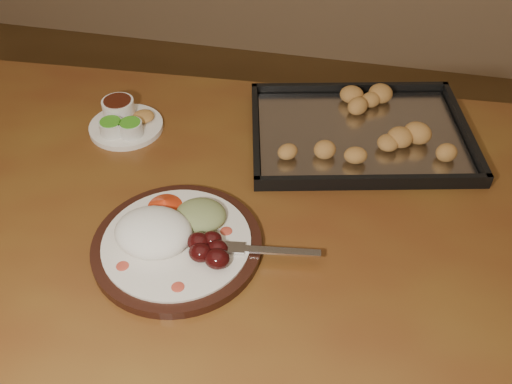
# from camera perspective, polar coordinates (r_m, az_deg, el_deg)

# --- Properties ---
(dining_table) EXTENTS (1.55, 0.99, 0.75)m
(dining_table) POSITION_cam_1_polar(r_m,az_deg,el_deg) (1.15, -3.99, -5.02)
(dining_table) COLOR brown
(dining_table) RESTS_ON ground
(dinner_plate) EXTENTS (0.40, 0.30, 0.07)m
(dinner_plate) POSITION_cam_1_polar(r_m,az_deg,el_deg) (1.01, -8.20, -4.56)
(dinner_plate) COLOR black
(dinner_plate) RESTS_ON dining_table
(condiment_saucer) EXTENTS (0.16, 0.16, 0.05)m
(condiment_saucer) POSITION_cam_1_polar(r_m,az_deg,el_deg) (1.30, -13.08, 6.95)
(condiment_saucer) COLOR white
(condiment_saucer) RESTS_ON dining_table
(baking_tray) EXTENTS (0.53, 0.44, 0.05)m
(baking_tray) POSITION_cam_1_polar(r_m,az_deg,el_deg) (1.26, 10.29, 5.98)
(baking_tray) COLOR black
(baking_tray) RESTS_ON dining_table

